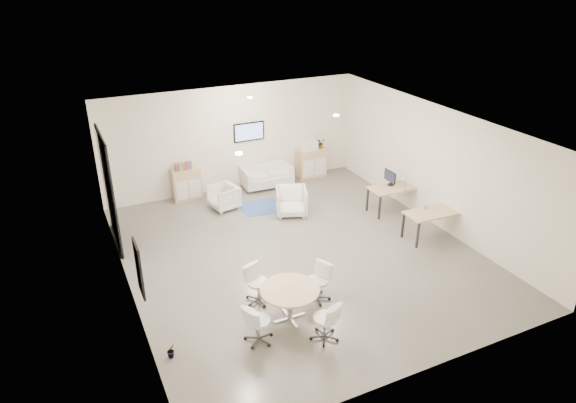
# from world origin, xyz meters

# --- Properties ---
(room_shell) EXTENTS (9.60, 10.60, 4.80)m
(room_shell) POSITION_xyz_m (0.00, 0.00, 1.60)
(room_shell) COLOR #5F5C56
(room_shell) RESTS_ON ground
(glass_door) EXTENTS (0.09, 1.90, 2.85)m
(glass_door) POSITION_xyz_m (-3.95, 2.51, 1.50)
(glass_door) COLOR black
(glass_door) RESTS_ON room_shell
(artwork) EXTENTS (0.05, 0.54, 1.04)m
(artwork) POSITION_xyz_m (-3.97, -1.60, 1.55)
(artwork) COLOR black
(artwork) RESTS_ON room_shell
(wall_tv) EXTENTS (0.98, 0.06, 0.58)m
(wall_tv) POSITION_xyz_m (0.50, 4.46, 1.75)
(wall_tv) COLOR black
(wall_tv) RESTS_ON room_shell
(ceiling_spots) EXTENTS (3.14, 4.14, 0.03)m
(ceiling_spots) POSITION_xyz_m (-0.20, 0.83, 3.18)
(ceiling_spots) COLOR #FFEAC6
(ceiling_spots) RESTS_ON room_shell
(sideboard_left) EXTENTS (0.84, 0.43, 0.94)m
(sideboard_left) POSITION_xyz_m (-1.61, 4.26, 0.47)
(sideboard_left) COLOR tan
(sideboard_left) RESTS_ON room_shell
(sideboard_right) EXTENTS (0.95, 0.46, 0.95)m
(sideboard_right) POSITION_xyz_m (2.57, 4.24, 0.47)
(sideboard_right) COLOR tan
(sideboard_right) RESTS_ON room_shell
(books) EXTENTS (0.48, 0.14, 0.22)m
(books) POSITION_xyz_m (-1.65, 4.26, 1.05)
(books) COLOR red
(books) RESTS_ON sideboard_left
(printer) EXTENTS (0.55, 0.48, 0.36)m
(printer) POSITION_xyz_m (2.45, 4.25, 1.12)
(printer) COLOR white
(printer) RESTS_ON sideboard_right
(loveseat) EXTENTS (1.59, 0.85, 0.58)m
(loveseat) POSITION_xyz_m (0.91, 4.11, 0.32)
(loveseat) COLOR silver
(loveseat) RESTS_ON room_shell
(blue_rug) EXTENTS (1.50, 1.03, 0.01)m
(blue_rug) POSITION_xyz_m (0.31, 2.76, 0.01)
(blue_rug) COLOR #2F4491
(blue_rug) RESTS_ON room_shell
(armchair_left) EXTENTS (0.82, 0.86, 0.76)m
(armchair_left) POSITION_xyz_m (-0.83, 3.18, 0.38)
(armchair_left) COLOR silver
(armchair_left) RESTS_ON room_shell
(armchair_right) EXTENTS (1.06, 1.03, 0.86)m
(armchair_right) POSITION_xyz_m (0.76, 2.00, 0.43)
(armchair_right) COLOR silver
(armchair_right) RESTS_ON room_shell
(desk_rear) EXTENTS (1.42, 0.73, 0.73)m
(desk_rear) POSITION_xyz_m (3.45, 0.97, 0.66)
(desk_rear) COLOR tan
(desk_rear) RESTS_ON room_shell
(desk_front) EXTENTS (1.41, 0.73, 0.73)m
(desk_front) POSITION_xyz_m (3.40, -0.74, 0.65)
(desk_front) COLOR tan
(desk_front) RESTS_ON room_shell
(monitor) EXTENTS (0.20, 0.50, 0.44)m
(monitor) POSITION_xyz_m (3.41, 1.12, 0.97)
(monitor) COLOR black
(monitor) RESTS_ON desk_rear
(round_table) EXTENTS (1.17, 1.17, 0.71)m
(round_table) POSITION_xyz_m (-1.31, -2.21, 0.62)
(round_table) COLOR tan
(round_table) RESTS_ON room_shell
(meeting_chairs) EXTENTS (2.37, 2.37, 0.82)m
(meeting_chairs) POSITION_xyz_m (-1.31, -2.21, 0.41)
(meeting_chairs) COLOR white
(meeting_chairs) RESTS_ON room_shell
(plant_cabinet) EXTENTS (0.36, 0.38, 0.26)m
(plant_cabinet) POSITION_xyz_m (2.88, 4.23, 1.08)
(plant_cabinet) COLOR #3F7F3F
(plant_cabinet) RESTS_ON sideboard_right
(plant_floor) EXTENTS (0.26, 0.35, 0.14)m
(plant_floor) POSITION_xyz_m (-3.70, -2.28, 0.07)
(plant_floor) COLOR #3F7F3F
(plant_floor) RESTS_ON room_shell
(cup) EXTENTS (0.12, 0.10, 0.11)m
(cup) POSITION_xyz_m (3.35, -0.50, 0.78)
(cup) COLOR white
(cup) RESTS_ON desk_front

